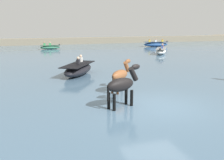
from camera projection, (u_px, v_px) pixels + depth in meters
ground_plane at (157, 112)px, 10.61m from camera, size 120.00×120.00×0.00m
water_surface at (97, 69)px, 19.90m from camera, size 90.00×90.00×0.26m
horse_lead_chestnut at (121, 76)px, 12.60m from camera, size 1.44×1.26×1.78m
horse_trailing_black at (122, 86)px, 10.26m from camera, size 1.72×0.99×1.91m
boat_near_port at (50, 47)px, 33.50m from camera, size 2.50×0.84×0.95m
boat_mid_outer at (161, 51)px, 28.21m from camera, size 2.51×3.14×1.08m
boat_far_offshore at (78, 69)px, 16.72m from camera, size 2.88×3.62×1.20m
boat_distant_west at (156, 44)px, 36.97m from camera, size 3.58×1.76×1.14m
far_shoreline at (61, 42)px, 41.43m from camera, size 80.00×2.40×1.24m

